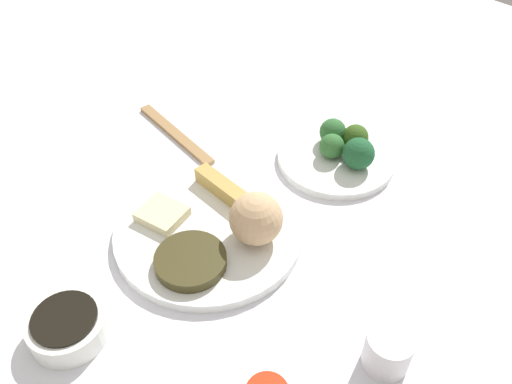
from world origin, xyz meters
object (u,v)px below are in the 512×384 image
object	(u,v)px
chopsticks_pair	(175,134)
teacup	(388,350)
main_plate	(209,231)
soy_sauce_bowl	(68,327)
broccoli_plate	(336,158)

from	to	relation	value
chopsticks_pair	teacup	bearing A→B (deg)	-99.60
main_plate	soy_sauce_bowl	size ratio (longest dim) A/B	2.86
soy_sauce_bowl	main_plate	bearing A→B (deg)	2.87
broccoli_plate	soy_sauce_bowl	distance (m)	0.52
broccoli_plate	teacup	xyz separation A→B (m)	(-0.26, -0.30, 0.02)
broccoli_plate	main_plate	bearing A→B (deg)	175.99
soy_sauce_bowl	chopsticks_pair	size ratio (longest dim) A/B	0.45
main_plate	broccoli_plate	world-z (taller)	main_plate
soy_sauce_bowl	teacup	xyz separation A→B (m)	(0.27, -0.31, 0.01)
main_plate	chopsticks_pair	size ratio (longest dim) A/B	1.28
broccoli_plate	teacup	distance (m)	0.39
soy_sauce_bowl	teacup	bearing A→B (deg)	-48.94
broccoli_plate	soy_sauce_bowl	world-z (taller)	soy_sauce_bowl
main_plate	chopsticks_pair	world-z (taller)	main_plate
main_plate	chopsticks_pair	distance (m)	0.27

